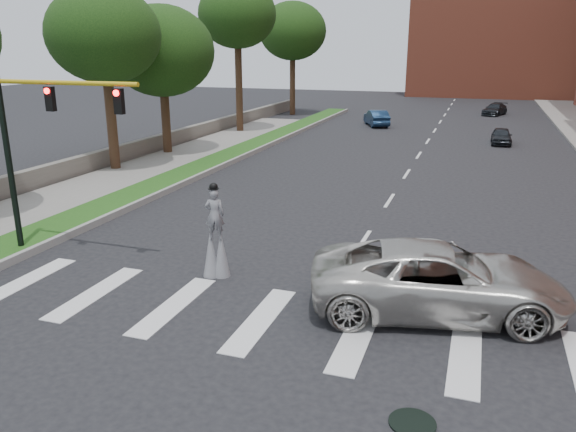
{
  "coord_description": "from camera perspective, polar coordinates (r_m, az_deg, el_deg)",
  "views": [
    {
      "loc": [
        3.7,
        -11.3,
        6.85
      ],
      "look_at": [
        -1.83,
        4.8,
        1.7
      ],
      "focal_mm": 35.0,
      "sensor_mm": 36.0,
      "label": 1
    }
  ],
  "objects": [
    {
      "name": "tree_2",
      "position": [
        33.16,
        -18.21,
        17.05
      ],
      "size": [
        6.1,
        6.1,
        10.07
      ],
      "color": "#352215",
      "rests_on": "ground"
    },
    {
      "name": "tree_5",
      "position": [
        59.58,
        0.47,
        18.25
      ],
      "size": [
        6.8,
        6.8,
        11.25
      ],
      "color": "#352215",
      "rests_on": "ground"
    },
    {
      "name": "building_backdrop",
      "position": [
        89.36,
        21.41,
        17.11
      ],
      "size": [
        26.0,
        14.0,
        18.0
      ],
      "primitive_type": "cube",
      "color": "#B35238",
      "rests_on": "ground"
    },
    {
      "name": "manhole",
      "position": [
        11.56,
        12.52,
        -19.84
      ],
      "size": [
        0.9,
        0.9,
        0.04
      ],
      "primitive_type": "cylinder",
      "color": "black",
      "rests_on": "ground"
    },
    {
      "name": "stone_wall",
      "position": [
        39.72,
        -12.85,
        7.28
      ],
      "size": [
        0.5,
        56.0,
        1.1
      ],
      "primitive_type": "cube",
      "color": "#605B52",
      "rests_on": "ground"
    },
    {
      "name": "traffic_signal",
      "position": [
        19.84,
        -24.34,
        7.53
      ],
      "size": [
        5.3,
        0.23,
        6.2
      ],
      "color": "black",
      "rests_on": "ground"
    },
    {
      "name": "tree_3",
      "position": [
        37.66,
        -12.72,
        16.0
      ],
      "size": [
        6.66,
        6.66,
        9.42
      ],
      "color": "#352215",
      "rests_on": "ground"
    },
    {
      "name": "median_curb",
      "position": [
        35.0,
        -5.3,
        5.7
      ],
      "size": [
        0.2,
        60.0,
        0.28
      ],
      "primitive_type": "cube",
      "color": "gray",
      "rests_on": "ground"
    },
    {
      "name": "car_far",
      "position": [
        63.2,
        20.27,
        10.13
      ],
      "size": [
        2.86,
        4.42,
        1.19
      ],
      "primitive_type": "imported",
      "rotation": [
        0.0,
        0.0,
        -0.32
      ],
      "color": "black",
      "rests_on": "ground"
    },
    {
      "name": "tree_4",
      "position": [
        46.84,
        -5.18,
        19.65
      ],
      "size": [
        6.13,
        6.13,
        11.88
      ],
      "color": "#352215",
      "rests_on": "ground"
    },
    {
      "name": "stilt_performer",
      "position": [
        17.32,
        -7.36,
        -2.51
      ],
      "size": [
        0.82,
        0.62,
        2.99
      ],
      "rotation": [
        0.0,
        0.0,
        3.46
      ],
      "color": "#352215",
      "rests_on": "ground"
    },
    {
      "name": "sidewalk_left",
      "position": [
        28.83,
        -20.94,
        2.14
      ],
      "size": [
        4.0,
        60.0,
        0.18
      ],
      "primitive_type": "cube",
      "color": "slate",
      "rests_on": "ground"
    },
    {
      "name": "ground_plane",
      "position": [
        13.73,
        0.73,
        -13.11
      ],
      "size": [
        160.0,
        160.0,
        0.0
      ],
      "primitive_type": "plane",
      "color": "black",
      "rests_on": "ground"
    },
    {
      "name": "car_mid",
      "position": [
        51.75,
        8.98,
        9.82
      ],
      "size": [
        3.1,
        4.57,
        1.43
      ],
      "primitive_type": "imported",
      "rotation": [
        0.0,
        0.0,
        3.55
      ],
      "color": "#152D4C",
      "rests_on": "ground"
    },
    {
      "name": "suv_crossing",
      "position": [
        15.49,
        15.03,
        -6.23
      ],
      "size": [
        7.24,
        4.47,
        1.87
      ],
      "primitive_type": "imported",
      "rotation": [
        0.0,
        0.0,
        1.79
      ],
      "color": "beige",
      "rests_on": "ground"
    },
    {
      "name": "grass_median",
      "position": [
        35.44,
        -6.86,
        5.77
      ],
      "size": [
        2.0,
        60.0,
        0.25
      ],
      "primitive_type": "cube",
      "color": "#1C4914",
      "rests_on": "ground"
    },
    {
      "name": "car_near",
      "position": [
        44.26,
        20.86,
        7.6
      ],
      "size": [
        1.44,
        3.46,
        1.17
      ],
      "primitive_type": "imported",
      "rotation": [
        0.0,
        0.0,
        0.02
      ],
      "color": "black",
      "rests_on": "ground"
    }
  ]
}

